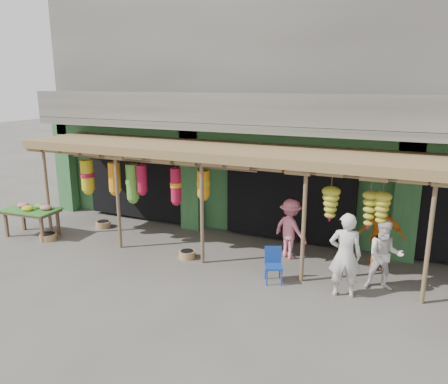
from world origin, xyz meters
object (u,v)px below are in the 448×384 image
at_px(blue_chair, 273,263).
at_px(person_front, 345,255).
at_px(flower_table, 32,211).
at_px(person_vendor, 381,237).
at_px(person_shopper, 290,229).
at_px(person_right, 385,256).

relative_size(blue_chair, person_front, 0.44).
height_order(flower_table, person_vendor, person_vendor).
bearing_deg(person_front, blue_chair, -13.77).
bearing_deg(person_front, person_shopper, -55.91).
relative_size(person_front, person_right, 1.16).
distance_m(person_front, person_right, 0.98).
bearing_deg(flower_table, person_shopper, 7.56).
bearing_deg(person_vendor, person_shopper, -1.74).
distance_m(person_right, person_shopper, 2.49).
bearing_deg(person_right, person_front, -151.75).
bearing_deg(flower_table, person_front, -4.38).
height_order(blue_chair, person_front, person_front).
relative_size(flower_table, person_right, 1.04).
xyz_separation_m(flower_table, person_front, (8.87, -0.08, 0.15)).
height_order(person_right, person_shopper, person_right).
bearing_deg(blue_chair, person_shopper, 67.36).
height_order(person_vendor, person_shopper, person_vendor).
height_order(person_right, person_vendor, person_vendor).
distance_m(blue_chair, person_vendor, 2.65).
relative_size(blue_chair, person_right, 0.51).
bearing_deg(person_vendor, person_right, 96.55).
xyz_separation_m(flower_table, blue_chair, (7.32, -0.02, -0.31)).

